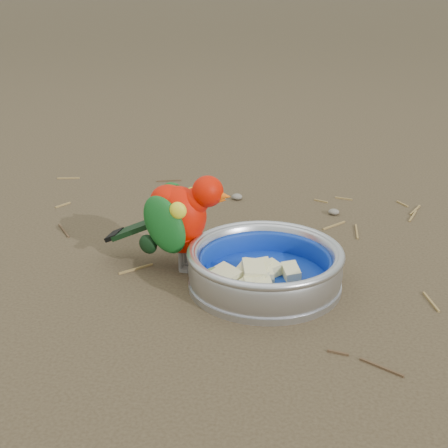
# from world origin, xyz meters

# --- Properties ---
(ground) EXTENTS (60.00, 60.00, 0.00)m
(ground) POSITION_xyz_m (0.00, 0.00, 0.00)
(ground) COLOR #433624
(food_bowl) EXTENTS (0.23, 0.23, 0.02)m
(food_bowl) POSITION_xyz_m (0.12, -0.03, 0.01)
(food_bowl) COLOR #B2B2BA
(food_bowl) RESTS_ON ground
(bowl_wall) EXTENTS (0.23, 0.23, 0.04)m
(bowl_wall) POSITION_xyz_m (0.12, -0.03, 0.04)
(bowl_wall) COLOR #B2B2BA
(bowl_wall) RESTS_ON food_bowl
(fruit_wedges) EXTENTS (0.14, 0.14, 0.03)m
(fruit_wedges) POSITION_xyz_m (0.12, -0.03, 0.03)
(fruit_wedges) COLOR beige
(fruit_wedges) RESTS_ON food_bowl
(lory_parrot) EXTENTS (0.19, 0.10, 0.15)m
(lory_parrot) POSITION_xyz_m (-0.02, 0.01, 0.08)
(lory_parrot) COLOR red
(lory_parrot) RESTS_ON ground
(ground_debris) EXTENTS (0.90, 0.80, 0.01)m
(ground_debris) POSITION_xyz_m (0.02, 0.01, 0.00)
(ground_debris) COLOR olive
(ground_debris) RESTS_ON ground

